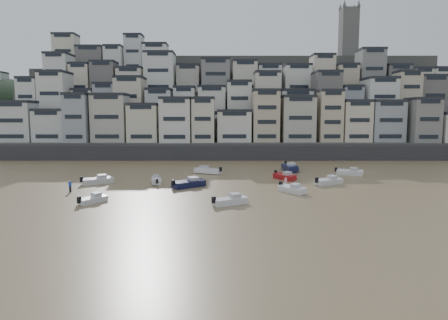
{
  "coord_description": "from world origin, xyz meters",
  "views": [
    {
      "loc": [
        8.85,
        -32.5,
        11.18
      ],
      "look_at": [
        8.8,
        30.0,
        4.0
      ],
      "focal_mm": 32.0,
      "sensor_mm": 36.0,
      "label": 1
    }
  ],
  "objects_px": {
    "person_blue": "(70,186)",
    "person_pink": "(286,183)",
    "boat_d": "(329,180)",
    "boat_k": "(98,179)",
    "boat_c": "(189,182)",
    "boat_f": "(156,180)",
    "boat_i": "(290,166)",
    "boat_g": "(350,172)",
    "boat_b": "(292,188)",
    "boat_j": "(93,199)",
    "boat_e": "(285,176)",
    "boat_a": "(230,199)",
    "boat_h": "(208,169)"
  },
  "relations": [
    {
      "from": "boat_b",
      "to": "boat_i",
      "type": "distance_m",
      "value": 22.5
    },
    {
      "from": "boat_d",
      "to": "boat_h",
      "type": "relative_size",
      "value": 0.91
    },
    {
      "from": "boat_b",
      "to": "person_blue",
      "type": "distance_m",
      "value": 31.99
    },
    {
      "from": "boat_a",
      "to": "boat_b",
      "type": "height_order",
      "value": "boat_a"
    },
    {
      "from": "boat_f",
      "to": "boat_g",
      "type": "bearing_deg",
      "value": -87.93
    },
    {
      "from": "boat_b",
      "to": "boat_e",
      "type": "height_order",
      "value": "boat_e"
    },
    {
      "from": "boat_d",
      "to": "person_blue",
      "type": "relative_size",
      "value": 3.04
    },
    {
      "from": "boat_b",
      "to": "boat_j",
      "type": "height_order",
      "value": "boat_b"
    },
    {
      "from": "boat_d",
      "to": "boat_k",
      "type": "xyz_separation_m",
      "value": [
        -37.11,
        0.8,
        0.0
      ]
    },
    {
      "from": "boat_d",
      "to": "person_pink",
      "type": "distance_m",
      "value": 8.06
    },
    {
      "from": "boat_f",
      "to": "boat_j",
      "type": "xyz_separation_m",
      "value": [
        -5.65,
        -14.12,
        -0.06
      ]
    },
    {
      "from": "boat_c",
      "to": "boat_i",
      "type": "distance_m",
      "value": 25.79
    },
    {
      "from": "boat_b",
      "to": "boat_g",
      "type": "height_order",
      "value": "boat_g"
    },
    {
      "from": "boat_d",
      "to": "person_pink",
      "type": "xyz_separation_m",
      "value": [
        -7.37,
        -3.25,
        0.15
      ]
    },
    {
      "from": "boat_i",
      "to": "person_blue",
      "type": "relative_size",
      "value": 3.81
    },
    {
      "from": "boat_d",
      "to": "boat_e",
      "type": "height_order",
      "value": "boat_d"
    },
    {
      "from": "person_blue",
      "to": "person_pink",
      "type": "xyz_separation_m",
      "value": [
        31.56,
        2.7,
        0.0
      ]
    },
    {
      "from": "boat_c",
      "to": "boat_f",
      "type": "height_order",
      "value": "boat_c"
    },
    {
      "from": "boat_h",
      "to": "boat_i",
      "type": "distance_m",
      "value": 16.56
    },
    {
      "from": "boat_b",
      "to": "boat_d",
      "type": "distance_m",
      "value": 9.5
    },
    {
      "from": "boat_a",
      "to": "boat_i",
      "type": "relative_size",
      "value": 0.75
    },
    {
      "from": "boat_h",
      "to": "boat_i",
      "type": "relative_size",
      "value": 0.87
    },
    {
      "from": "boat_k",
      "to": "boat_c",
      "type": "bearing_deg",
      "value": -45.82
    },
    {
      "from": "boat_e",
      "to": "boat_j",
      "type": "height_order",
      "value": "boat_e"
    },
    {
      "from": "boat_a",
      "to": "boat_j",
      "type": "xyz_separation_m",
      "value": [
        -17.42,
        0.88,
        -0.1
      ]
    },
    {
      "from": "boat_j",
      "to": "boat_g",
      "type": "bearing_deg",
      "value": -26.12
    },
    {
      "from": "boat_a",
      "to": "person_blue",
      "type": "height_order",
      "value": "person_blue"
    },
    {
      "from": "boat_a",
      "to": "boat_b",
      "type": "xyz_separation_m",
      "value": [
        8.93,
        7.58,
        -0.01
      ]
    },
    {
      "from": "boat_f",
      "to": "boat_j",
      "type": "height_order",
      "value": "boat_f"
    },
    {
      "from": "boat_g",
      "to": "boat_h",
      "type": "bearing_deg",
      "value": -165.72
    },
    {
      "from": "boat_g",
      "to": "boat_k",
      "type": "height_order",
      "value": "boat_k"
    },
    {
      "from": "boat_b",
      "to": "boat_i",
      "type": "xyz_separation_m",
      "value": [
        3.31,
        22.25,
        0.24
      ]
    },
    {
      "from": "boat_b",
      "to": "boat_g",
      "type": "relative_size",
      "value": 0.95
    },
    {
      "from": "boat_d",
      "to": "boat_k",
      "type": "height_order",
      "value": "boat_k"
    },
    {
      "from": "boat_g",
      "to": "boat_i",
      "type": "relative_size",
      "value": 0.78
    },
    {
      "from": "boat_c",
      "to": "boat_d",
      "type": "relative_size",
      "value": 1.11
    },
    {
      "from": "boat_e",
      "to": "boat_c",
      "type": "bearing_deg",
      "value": -97.0
    },
    {
      "from": "boat_j",
      "to": "boat_c",
      "type": "bearing_deg",
      "value": -12.0
    },
    {
      "from": "boat_b",
      "to": "boat_k",
      "type": "xyz_separation_m",
      "value": [
        -30.17,
        7.28,
        0.06
      ]
    },
    {
      "from": "boat_e",
      "to": "boat_i",
      "type": "bearing_deg",
      "value": 133.83
    },
    {
      "from": "boat_g",
      "to": "boat_k",
      "type": "bearing_deg",
      "value": -149.12
    },
    {
      "from": "boat_c",
      "to": "boat_b",
      "type": "bearing_deg",
      "value": -54.31
    },
    {
      "from": "boat_b",
      "to": "boat_j",
      "type": "bearing_deg",
      "value": -112.01
    },
    {
      "from": "boat_f",
      "to": "person_pink",
      "type": "xyz_separation_m",
      "value": [
        20.28,
        -4.21,
        0.23
      ]
    },
    {
      "from": "boat_f",
      "to": "boat_g",
      "type": "distance_m",
      "value": 35.22
    },
    {
      "from": "boat_a",
      "to": "boat_k",
      "type": "distance_m",
      "value": 25.92
    },
    {
      "from": "boat_g",
      "to": "boat_h",
      "type": "relative_size",
      "value": 0.89
    },
    {
      "from": "boat_e",
      "to": "person_blue",
      "type": "distance_m",
      "value": 34.54
    },
    {
      "from": "boat_i",
      "to": "person_blue",
      "type": "xyz_separation_m",
      "value": [
        -35.29,
        -21.72,
        -0.03
      ]
    },
    {
      "from": "person_pink",
      "to": "boat_g",
      "type": "bearing_deg",
      "value": 43.59
    }
  ]
}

